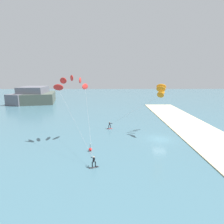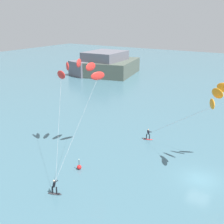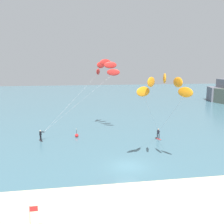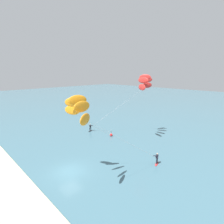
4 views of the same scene
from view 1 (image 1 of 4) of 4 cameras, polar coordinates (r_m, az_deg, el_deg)
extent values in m
plane|color=#426B7A|center=(37.54, 14.65, -8.21)|extent=(240.00, 240.00, 0.00)
cube|color=beige|center=(41.13, 28.01, -7.35)|extent=(80.00, 10.64, 0.16)
ellipsoid|color=#333338|center=(26.34, -5.64, -16.76)|extent=(0.89, 1.53, 0.08)
cube|color=black|center=(26.42, -4.75, -16.53)|extent=(0.37, 0.37, 0.02)
cylinder|color=black|center=(26.09, -6.15, -16.01)|extent=(0.14, 0.14, 0.78)
cylinder|color=black|center=(26.20, -5.18, -15.86)|extent=(0.14, 0.14, 0.78)
cube|color=black|center=(25.83, -5.70, -14.58)|extent=(0.40, 0.41, 0.63)
sphere|color=beige|center=(25.64, -5.72, -13.74)|extent=(0.20, 0.20, 0.20)
cylinder|color=black|center=(26.23, -6.10, -13.79)|extent=(0.52, 0.25, 0.03)
cylinder|color=black|center=(25.95, -6.14, -14.01)|extent=(0.49, 0.49, 0.15)
cylinder|color=black|center=(26.01, -5.67, -13.93)|extent=(0.60, 0.11, 0.15)
ellipsoid|color=red|center=(35.12, -8.37, 7.86)|extent=(2.10, 1.07, 1.10)
ellipsoid|color=red|center=(34.82, -9.88, 9.68)|extent=(2.14, 0.37, 1.10)
ellipsoid|color=red|center=(34.45, -12.43, 10.30)|extent=(2.08, 1.15, 1.10)
ellipsoid|color=red|center=(34.18, -14.96, 9.42)|extent=(1.70, 1.76, 1.10)
ellipsoid|color=red|center=(34.10, -16.37, 7.39)|extent=(1.07, 2.10, 1.10)
cylinder|color=#B2B2B7|center=(30.17, -7.40, -1.65)|extent=(11.20, 2.27, 8.66)
cylinder|color=#B2B2B7|center=(29.58, -11.95, -2.09)|extent=(9.23, 6.76, 8.66)
ellipsoid|color=red|center=(42.95, -0.76, -5.19)|extent=(0.81, 1.54, 0.08)
cube|color=black|center=(42.82, -1.29, -5.17)|extent=(0.36, 0.36, 0.02)
cylinder|color=black|center=(42.89, -0.48, -4.61)|extent=(0.14, 0.14, 0.78)
cylinder|color=black|center=(42.76, -1.04, -4.66)|extent=(0.14, 0.14, 0.78)
cube|color=black|center=(42.64, -0.77, -3.75)|extent=(0.38, 0.40, 0.63)
sphere|color=tan|center=(42.52, -0.77, -3.20)|extent=(0.20, 0.20, 0.20)
cylinder|color=black|center=(42.44, -0.06, -3.61)|extent=(0.19, 0.53, 0.03)
cylinder|color=black|center=(42.61, -0.37, -3.51)|extent=(0.14, 0.61, 0.15)
cylinder|color=black|center=(42.41, -0.46, -3.58)|extent=(0.45, 0.52, 0.15)
ellipsoid|color=orange|center=(37.11, 14.82, 5.18)|extent=(1.88, 1.19, 1.10)
ellipsoid|color=orange|center=(37.84, 14.96, 6.90)|extent=(1.50, 1.70, 1.10)
ellipsoid|color=orange|center=(39.22, 15.08, 7.66)|extent=(0.89, 1.96, 1.10)
ellipsoid|color=orange|center=(40.66, 15.12, 7.21)|extent=(0.49, 1.97, 1.10)
ellipsoid|color=orange|center=(41.57, 15.09, 5.84)|extent=(1.19, 1.88, 1.10)
cylinder|color=#B2B2B7|center=(39.35, 6.87, 0.28)|extent=(5.35, 9.46, 6.97)
cylinder|color=#B2B2B7|center=(41.53, 7.42, 0.87)|extent=(1.06, 10.81, 6.97)
sphere|color=red|center=(31.26, -6.77, -11.51)|extent=(0.56, 0.56, 0.56)
cylinder|color=#262628|center=(31.01, -6.80, -10.44)|extent=(0.06, 0.06, 0.70)
sphere|color=#F2F2CC|center=(30.86, -6.82, -9.73)|extent=(0.12, 0.12, 0.12)
cube|color=slate|center=(86.78, -23.15, 4.91)|extent=(12.65, 10.61, 7.12)
cube|color=slate|center=(86.67, -26.09, 3.76)|extent=(13.44, 9.71, 4.45)
cube|color=#4C564C|center=(87.94, -21.70, 4.21)|extent=(20.16, 16.34, 4.38)
camera|label=2|loc=(18.08, 80.90, 18.92)|focal=47.42mm
camera|label=3|loc=(46.13, 53.07, 5.71)|focal=41.28mm
camera|label=4|loc=(56.68, 21.07, 11.35)|focal=28.31mm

